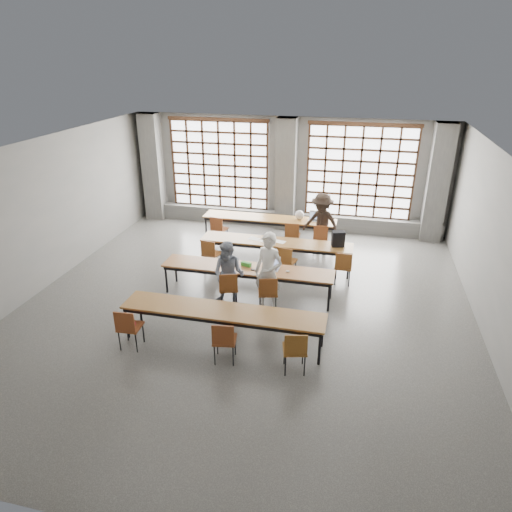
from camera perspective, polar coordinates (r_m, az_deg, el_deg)
The scene contains 41 objects.
floor at distance 10.44m, azimuth -1.34°, elevation -6.26°, with size 11.00×11.00×0.00m, color #4B4B49.
ceiling at distance 9.17m, azimuth -1.56°, elevation 12.93°, with size 11.00×11.00×0.00m, color silver.
wall_back at distance 14.82m, azimuth 3.97°, elevation 10.33°, with size 10.00×10.00×0.00m, color slate.
wall_front at distance 5.30m, azimuth -17.40°, elevation -19.20°, with size 10.00×10.00×0.00m, color slate.
wall_left at distance 11.89m, azimuth -25.54°, elevation 4.46°, with size 11.00×11.00×0.00m, color slate.
wall_right at distance 9.78m, azimuth 28.22°, elevation -0.06°, with size 11.00×11.00×0.00m, color slate.
column_left at distance 15.89m, azimuth -12.72°, elevation 10.76°, with size 0.60×0.55×3.50m, color #51514F.
column_mid at distance 14.55m, azimuth 3.79°, elevation 10.07°, with size 0.60×0.55×3.50m, color #51514F.
column_right at distance 14.54m, azimuth 21.74°, elevation 8.40°, with size 0.60×0.55×3.50m, color #51514F.
window_left at distance 15.22m, azimuth -4.61°, elevation 11.26°, with size 3.32×0.12×3.00m.
window_right at distance 14.53m, azimuth 12.86°, elevation 10.11°, with size 3.32×0.12×3.00m.
sill_ledge at distance 15.06m, azimuth 3.68°, elevation 4.60°, with size 9.80×0.35×0.50m, color #51514F.
desk_row_a at distance 13.75m, azimuth 1.68°, elevation 4.54°, with size 4.00×0.70×0.73m.
desk_row_b at distance 12.03m, azimuth 2.52°, elevation 1.56°, with size 4.00×0.70×0.73m.
desk_row_c at distance 10.57m, azimuth -1.08°, elevation -1.77°, with size 4.00×0.70×0.73m.
desk_row_d at distance 8.92m, azimuth -4.18°, elevation -7.12°, with size 4.00×0.70×0.73m.
chair_back_left at distance 13.57m, azimuth -4.74°, elevation 3.60°, with size 0.48×0.49×0.88m.
chair_back_mid at distance 13.09m, azimuth 4.56°, elevation 2.82°, with size 0.43×0.44×0.88m.
chair_back_right at distance 13.01m, azimuth 8.06°, elevation 2.51°, with size 0.45×0.46×0.88m.
chair_mid_left at distance 11.90m, azimuth -5.72°, elevation 0.53°, with size 0.49×0.49×0.88m.
chair_mid_centre at distance 11.45m, azimuth 3.79°, elevation -0.39°, with size 0.50×0.51×0.88m.
chair_mid_right at distance 11.34m, azimuth 10.86°, elevation -1.06°, with size 0.42×0.43×0.88m.
chair_front_left at distance 10.16m, azimuth -3.46°, elevation -3.77°, with size 0.53×0.53×0.88m.
chair_front_right at distance 9.96m, azimuth 1.51°, elevation -4.33°, with size 0.51×0.51×0.88m.
chair_near_left at distance 9.11m, azimuth -15.71°, elevation -8.31°, with size 0.44×0.45×0.88m.
chair_near_mid at distance 8.43m, azimuth -4.02°, elevation -10.21°, with size 0.48×0.48×0.88m.
chair_near_right at distance 8.20m, azimuth 4.92°, elevation -11.37°, with size 0.50×0.51×0.88m.
student_male at distance 9.90m, azimuth 1.57°, elevation -2.08°, with size 0.66×0.44×1.82m, color white.
student_female at distance 10.17m, azimuth -3.42°, elevation -2.31°, with size 0.74×0.58×1.52m, color #18284A.
student_back at distance 13.01m, azimuth 8.17°, elevation 4.06°, with size 1.12×0.64×1.73m, color black.
laptop_front at distance 10.50m, azimuth 1.99°, elevation -1.20°, with size 0.38×0.32×0.26m.
laptop_back at distance 13.63m, azimuth 7.38°, elevation 4.72°, with size 0.38×0.33×0.26m.
mouse at distance 10.34m, azimuth 4.00°, elevation -1.92°, with size 0.10×0.06×0.04m, color white.
green_box at distance 10.60m, azimuth -1.24°, elevation -1.02°, with size 0.25×0.09×0.09m, color #2F822A.
phone at distance 10.41m, azimuth -0.26°, elevation -1.75°, with size 0.13×0.06×0.01m, color black.
paper_sheet_a at distance 12.16m, azimuth -0.21°, elevation 2.18°, with size 0.30×0.21×0.00m, color white.
paper_sheet_b at distance 12.01m, azimuth 1.07°, elevation 1.89°, with size 0.30×0.21×0.00m, color white.
paper_sheet_c at distance 11.99m, azimuth 2.99°, elevation 1.81°, with size 0.30×0.21×0.00m, color white.
backpack at distance 11.81m, azimuth 10.23°, elevation 2.13°, with size 0.32×0.20×0.40m, color black.
plastic_bag at distance 13.59m, azimuth 5.46°, elevation 5.13°, with size 0.26×0.21×0.29m, color white.
red_pouch at distance 9.19m, azimuth -15.48°, elevation -8.25°, with size 0.20×0.08×0.06m, color #A9142C.
Camera 1 is at (2.29, -8.70, 5.30)m, focal length 32.00 mm.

